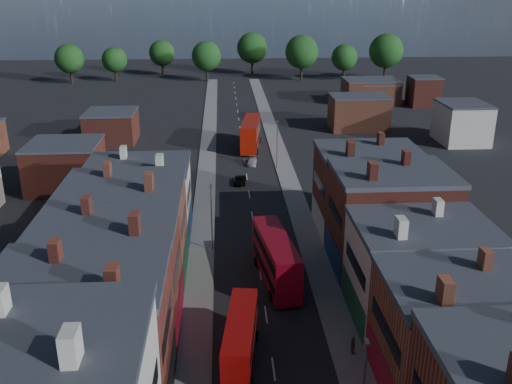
{
  "coord_description": "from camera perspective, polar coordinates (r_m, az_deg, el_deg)",
  "views": [
    {
      "loc": [
        -3.74,
        -30.2,
        29.82
      ],
      "look_at": [
        0.0,
        31.63,
        6.55
      ],
      "focal_mm": 40.0,
      "sensor_mm": 36.0,
      "label": 1
    }
  ],
  "objects": [
    {
      "name": "bus_0",
      "position": [
        47.95,
        -1.56,
        -14.49
      ],
      "size": [
        3.37,
        9.9,
        4.19
      ],
      "rotation": [
        0.0,
        0.0,
        -0.12
      ],
      "color": "#AE0B09",
      "rests_on": "ground"
    },
    {
      "name": "car_3",
      "position": [
        97.23,
        -0.39,
        3.06
      ],
      "size": [
        1.93,
        3.89,
        1.08
      ],
      "primitive_type": "imported",
      "rotation": [
        0.0,
        0.0,
        -0.11
      ],
      "color": "silver",
      "rests_on": "ground"
    },
    {
      "name": "pavement_west",
      "position": [
        85.59,
        -5.09,
        0.16
      ],
      "size": [
        3.0,
        200.0,
        0.12
      ],
      "primitive_type": "cube",
      "color": "gray",
      "rests_on": "ground"
    },
    {
      "name": "lamp_post_2",
      "position": [
        65.24,
        -4.48,
        -2.12
      ],
      "size": [
        0.25,
        0.7,
        8.12
      ],
      "color": "slate",
      "rests_on": "ground"
    },
    {
      "name": "bus_1",
      "position": [
        59.29,
        2.01,
        -6.62
      ],
      "size": [
        4.19,
        11.95,
        5.05
      ],
      "rotation": [
        0.0,
        0.0,
        0.13
      ],
      "color": "#A3091A",
      "rests_on": "ground"
    },
    {
      "name": "pavement_east",
      "position": [
        86.15,
        3.58,
        0.34
      ],
      "size": [
        3.0,
        200.0,
        0.12
      ],
      "primitive_type": "cube",
      "color": "gray",
      "rests_on": "ground"
    },
    {
      "name": "terrace_west",
      "position": [
        39.66,
        -18.56,
        -17.15
      ],
      "size": [
        12.0,
        80.0,
        12.47
      ],
      "primitive_type": "cube",
      "color": "maroon",
      "rests_on": "ground"
    },
    {
      "name": "car_2",
      "position": [
        88.09,
        -1.61,
        1.17
      ],
      "size": [
        2.19,
        4.08,
        1.09
      ],
      "primitive_type": "imported",
      "rotation": [
        0.0,
        0.0,
        -0.1
      ],
      "color": "black",
      "rests_on": "ground"
    },
    {
      "name": "lamp_post_3",
      "position": [
        94.05,
        2.13,
        5.09
      ],
      "size": [
        0.25,
        0.7,
        8.12
      ],
      "color": "slate",
      "rests_on": "ground"
    },
    {
      "name": "terrace_east",
      "position": [
        42.22,
        22.95,
        -15.24
      ],
      "size": [
        12.0,
        80.0,
        12.47
      ],
      "primitive_type": "cube",
      "color": "maroon",
      "rests_on": "ground"
    },
    {
      "name": "ped_3",
      "position": [
        50.2,
        9.69,
        -14.87
      ],
      "size": [
        0.55,
        1.0,
        1.63
      ],
      "primitive_type": "imported",
      "rotation": [
        0.0,
        0.0,
        1.7
      ],
      "color": "#504C44",
      "rests_on": "pavement_east"
    },
    {
      "name": "bus_2",
      "position": [
        106.16,
        -0.52,
        5.9
      ],
      "size": [
        4.4,
        12.69,
        5.37
      ],
      "rotation": [
        0.0,
        0.0,
        -0.13
      ],
      "color": "#991406",
      "rests_on": "ground"
    }
  ]
}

